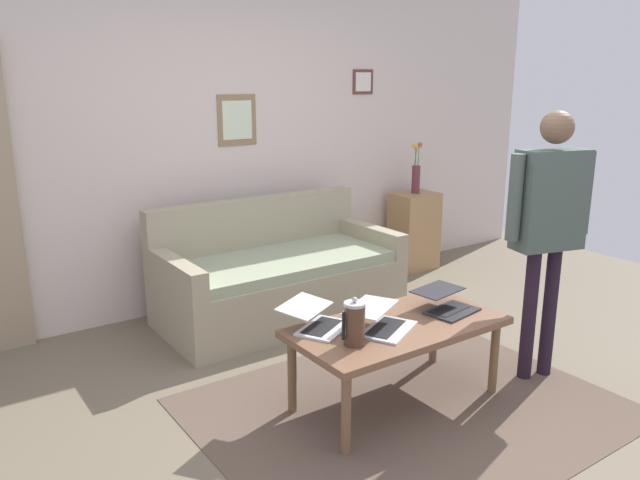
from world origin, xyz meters
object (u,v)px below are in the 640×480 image
Objects in this scene: laptop_center at (317,320)px; flower_vase at (416,172)px; couch at (277,278)px; laptop_left at (447,304)px; french_press at (354,323)px; coffee_table at (397,332)px; person_standing at (549,212)px; side_shelf at (414,231)px; laptop_right at (382,321)px.

laptop_center is 0.91× the size of flower_vase.
couch reaches higher than laptop_left.
couch is 1.70m from french_press.
french_press is 0.53× the size of flower_vase.
laptop_center is 1.71× the size of french_press.
coffee_table is (0.14, 1.52, 0.12)m from couch.
person_standing reaches higher than coffee_table.
side_shelf reaches higher than french_press.
laptop_right is 0.28× the size of person_standing.
couch is at bearing -112.25° from laptop_center.
couch is at bearing -95.20° from coffee_table.
flower_vase is at bearing -85.28° from side_shelf.
laptop_right is at bearing 42.99° from side_shelf.
flower_vase reaches higher than laptop_center.
side_shelf is at bearing -114.12° from person_standing.
french_press is at bearing -7.78° from person_standing.
side_shelf reaches higher than laptop_center.
french_press is (0.74, 0.06, 0.07)m from laptop_left.
laptop_left is at bearing 164.22° from laptop_center.
laptop_right reaches higher than coffee_table.
coffee_table is 2.67m from flower_vase.
coffee_table is 0.41m from french_press.
couch reaches higher than laptop_center.
flower_vase is (-1.72, -0.32, 0.63)m from couch.
laptop_center is at bearing -83.22° from french_press.
laptop_center is (0.54, 1.32, 0.22)m from couch.
laptop_left is 0.73× the size of flower_vase.
flower_vase reaches higher than side_shelf.
laptop_center is 2.82m from flower_vase.
french_press reaches higher than laptop_left.
laptop_left is 0.22× the size of person_standing.
laptop_right is (0.26, 1.53, 0.22)m from couch.
laptop_left is 0.78× the size of laptop_right.
side_shelf is 0.46× the size of person_standing.
laptop_center is (0.40, -0.21, 0.09)m from coffee_table.
flower_vase is at bearing -135.32° from coffee_table.
coffee_table is at bearing -168.16° from french_press.
person_standing is at bearing 113.89° from couch.
flower_vase is (0.00, -0.00, 0.57)m from side_shelf.
laptop_left is (-0.37, 0.01, 0.09)m from coffee_table.
laptop_center is 0.29m from french_press.
laptop_left is at bearing 178.12° from coffee_table.
flower_vase is 2.30m from person_standing.
person_standing reaches higher than laptop_left.
laptop_left is at bearing 51.15° from flower_vase.
person_standing is (-0.92, 0.25, 0.61)m from coffee_table.
side_shelf is (-1.72, -0.32, 0.06)m from couch.
person_standing is at bearing 156.50° from laptop_left.
coffee_table is 0.75× the size of person_standing.
laptop_left is 0.80m from laptop_center.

